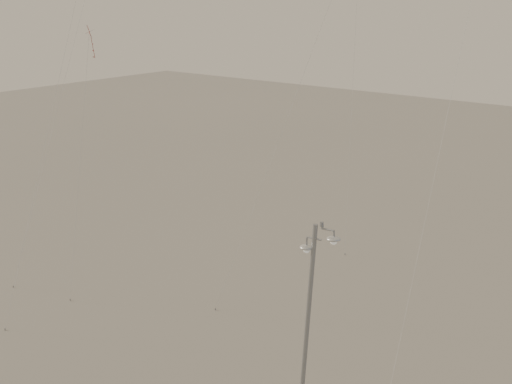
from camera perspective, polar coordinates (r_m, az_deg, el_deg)
The scene contains 4 objects.
ground at distance 34.41m, azimuth -8.20°, elevation -12.69°, with size 160.00×160.00×0.00m, color gray.
street_lamp at distance 27.35m, azimuth 4.35°, elevation -10.02°, with size 1.64×0.61×8.39m.
kite_3 at distance 40.59m, azimuth -13.45°, elevation 8.29°, with size 2.34×4.35×14.41m.
kite_4 at distance 33.98m, azimuth 15.93°, elevation 10.21°, with size 2.97×12.90×17.82m.
Camera 1 is at (22.24, -20.33, 16.61)m, focal length 50.00 mm.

